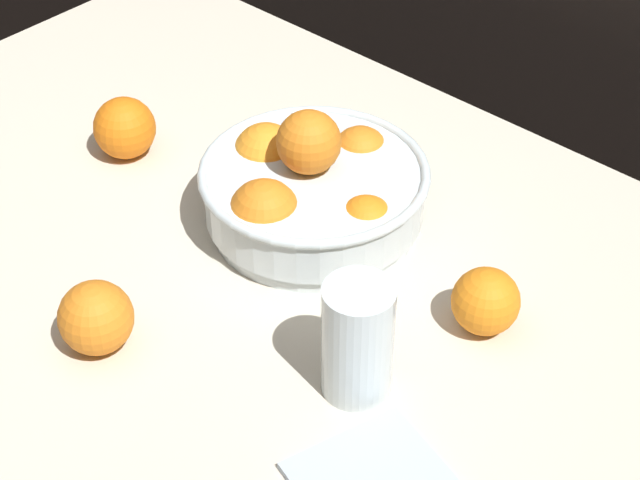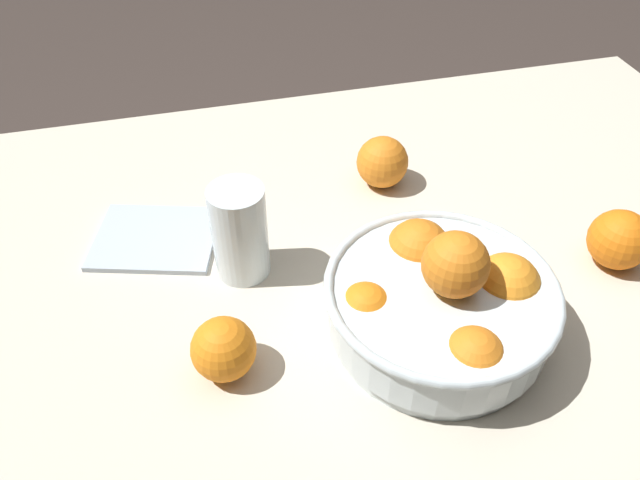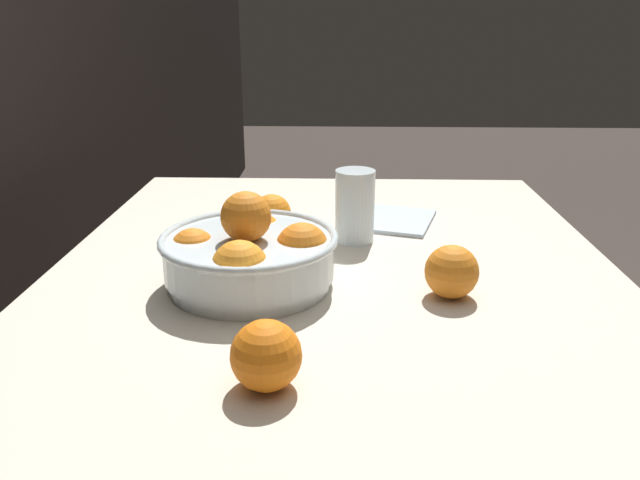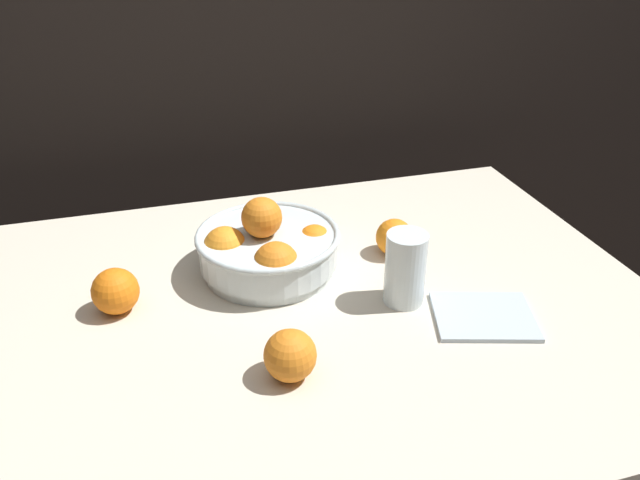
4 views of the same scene
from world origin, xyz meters
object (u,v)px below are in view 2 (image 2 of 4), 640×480
orange_loose_near_bowl (223,349)px  orange_loose_front (382,162)px  orange_loose_aside (619,239)px  fruit_bowl (441,302)px  juice_glass (240,234)px

orange_loose_near_bowl → orange_loose_front: (-0.29, -0.30, 0.00)m
orange_loose_front → orange_loose_aside: size_ratio=0.99×
fruit_bowl → orange_loose_near_bowl: fruit_bowl is taller
orange_loose_near_bowl → juice_glass: bearing=-105.9°
fruit_bowl → juice_glass: (0.21, -0.16, 0.01)m
juice_glass → orange_loose_near_bowl: size_ratio=1.80×
orange_loose_near_bowl → orange_loose_aside: size_ratio=0.92×
orange_loose_front → orange_loose_near_bowl: bearing=46.0°
orange_loose_near_bowl → orange_loose_aside: bearing=-174.7°
juice_glass → orange_loose_front: (-0.24, -0.14, -0.02)m
fruit_bowl → orange_loose_near_bowl: bearing=-1.2°
juice_glass → orange_loose_front: size_ratio=1.67×
orange_loose_near_bowl → orange_loose_front: orange_loose_front is taller
fruit_bowl → orange_loose_aside: size_ratio=3.36×
juice_glass → orange_loose_front: 0.28m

